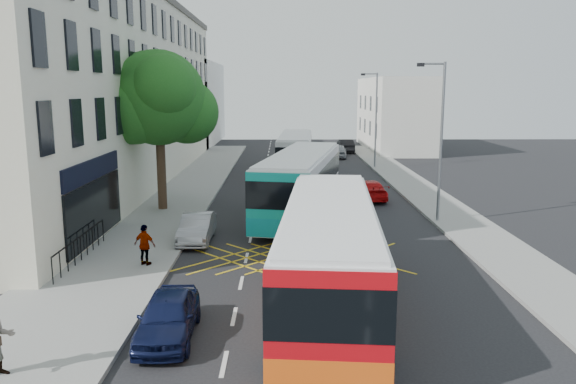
{
  "coord_description": "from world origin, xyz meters",
  "views": [
    {
      "loc": [
        -1.71,
        -16.17,
        6.88
      ],
      "look_at": [
        -1.46,
        9.0,
        2.2
      ],
      "focal_mm": 35.0,
      "sensor_mm": 36.0,
      "label": 1
    }
  ],
  "objects_px": {
    "street_tree": "(158,99)",
    "motorbike": "(334,297)",
    "bus_mid": "(301,183)",
    "pedestrian_far": "(145,245)",
    "lamp_far": "(375,115)",
    "bus_far": "(295,152)",
    "parked_car_silver": "(197,228)",
    "distant_car_silver": "(339,151)",
    "parked_car_blue": "(168,316)",
    "bus_near": "(329,254)",
    "lamp_near": "(439,134)",
    "distant_car_dark": "(345,146)",
    "red_hatchback": "(368,190)",
    "distant_car_grey": "(298,149)"
  },
  "relations": [
    {
      "from": "distant_car_silver",
      "to": "bus_mid",
      "type": "bearing_deg",
      "value": 87.01
    },
    {
      "from": "lamp_far",
      "to": "distant_car_silver",
      "type": "relative_size",
      "value": 2.01
    },
    {
      "from": "lamp_far",
      "to": "parked_car_silver",
      "type": "xyz_separation_m",
      "value": [
        -11.8,
        -23.43,
        -3.98
      ]
    },
    {
      "from": "distant_car_grey",
      "to": "red_hatchback",
      "type": "bearing_deg",
      "value": -88.31
    },
    {
      "from": "lamp_far",
      "to": "red_hatchback",
      "type": "height_order",
      "value": "lamp_far"
    },
    {
      "from": "street_tree",
      "to": "bus_mid",
      "type": "relative_size",
      "value": 0.69
    },
    {
      "from": "bus_mid",
      "to": "distant_car_dark",
      "type": "height_order",
      "value": "bus_mid"
    },
    {
      "from": "lamp_far",
      "to": "motorbike",
      "type": "bearing_deg",
      "value": -101.09
    },
    {
      "from": "street_tree",
      "to": "distant_car_silver",
      "type": "xyz_separation_m",
      "value": [
        12.41,
        24.58,
        -5.61
      ]
    },
    {
      "from": "bus_far",
      "to": "distant_car_silver",
      "type": "relative_size",
      "value": 2.85
    },
    {
      "from": "parked_car_silver",
      "to": "distant_car_dark",
      "type": "relative_size",
      "value": 0.89
    },
    {
      "from": "bus_near",
      "to": "bus_far",
      "type": "distance_m",
      "value": 29.24
    },
    {
      "from": "bus_near",
      "to": "distant_car_grey",
      "type": "relative_size",
      "value": 2.37
    },
    {
      "from": "bus_near",
      "to": "parked_car_silver",
      "type": "bearing_deg",
      "value": 129.12
    },
    {
      "from": "bus_near",
      "to": "distant_car_grey",
      "type": "xyz_separation_m",
      "value": [
        0.09,
        40.06,
        -1.06
      ]
    },
    {
      "from": "bus_mid",
      "to": "motorbike",
      "type": "relative_size",
      "value": 5.81
    },
    {
      "from": "parked_car_blue",
      "to": "street_tree",
      "type": "bearing_deg",
      "value": 101.02
    },
    {
      "from": "parked_car_blue",
      "to": "pedestrian_far",
      "type": "relative_size",
      "value": 2.35
    },
    {
      "from": "parked_car_blue",
      "to": "parked_car_silver",
      "type": "relative_size",
      "value": 0.97
    },
    {
      "from": "distant_car_grey",
      "to": "street_tree",
      "type": "bearing_deg",
      "value": -115.89
    },
    {
      "from": "lamp_far",
      "to": "pedestrian_far",
      "type": "bearing_deg",
      "value": -115.77
    },
    {
      "from": "distant_car_silver",
      "to": "lamp_far",
      "type": "bearing_deg",
      "value": 114.01
    },
    {
      "from": "parked_car_silver",
      "to": "bus_mid",
      "type": "bearing_deg",
      "value": 45.81
    },
    {
      "from": "bus_mid",
      "to": "red_hatchback",
      "type": "xyz_separation_m",
      "value": [
        4.39,
        4.67,
        -1.22
      ]
    },
    {
      "from": "bus_near",
      "to": "distant_car_silver",
      "type": "relative_size",
      "value": 3.05
    },
    {
      "from": "motorbike",
      "to": "parked_car_blue",
      "type": "height_order",
      "value": "motorbike"
    },
    {
      "from": "lamp_near",
      "to": "motorbike",
      "type": "distance_m",
      "value": 14.73
    },
    {
      "from": "street_tree",
      "to": "motorbike",
      "type": "bearing_deg",
      "value": -62.16
    },
    {
      "from": "pedestrian_far",
      "to": "bus_far",
      "type": "bearing_deg",
      "value": -81.49
    },
    {
      "from": "bus_far",
      "to": "parked_car_blue",
      "type": "bearing_deg",
      "value": -94.47
    },
    {
      "from": "motorbike",
      "to": "parked_car_silver",
      "type": "height_order",
      "value": "motorbike"
    },
    {
      "from": "bus_mid",
      "to": "distant_car_grey",
      "type": "relative_size",
      "value": 2.47
    },
    {
      "from": "bus_mid",
      "to": "distant_car_silver",
      "type": "bearing_deg",
      "value": 91.28
    },
    {
      "from": "bus_near",
      "to": "pedestrian_far",
      "type": "bearing_deg",
      "value": 154.46
    },
    {
      "from": "bus_mid",
      "to": "pedestrian_far",
      "type": "height_order",
      "value": "bus_mid"
    },
    {
      "from": "distant_car_silver",
      "to": "pedestrian_far",
      "type": "bearing_deg",
      "value": 79.74
    },
    {
      "from": "lamp_far",
      "to": "bus_far",
      "type": "xyz_separation_m",
      "value": [
        -6.83,
        -2.06,
        -2.96
      ]
    },
    {
      "from": "parked_car_blue",
      "to": "distant_car_dark",
      "type": "distance_m",
      "value": 47.0
    },
    {
      "from": "street_tree",
      "to": "lamp_far",
      "type": "distance_m",
      "value": 22.57
    },
    {
      "from": "lamp_near",
      "to": "distant_car_grey",
      "type": "relative_size",
      "value": 1.56
    },
    {
      "from": "bus_near",
      "to": "distant_car_silver",
      "type": "distance_m",
      "value": 39.09
    },
    {
      "from": "lamp_near",
      "to": "lamp_far",
      "type": "height_order",
      "value": "same"
    },
    {
      "from": "street_tree",
      "to": "parked_car_blue",
      "type": "relative_size",
      "value": 2.35
    },
    {
      "from": "bus_near",
      "to": "red_hatchback",
      "type": "relative_size",
      "value": 2.89
    },
    {
      "from": "red_hatchback",
      "to": "lamp_far",
      "type": "bearing_deg",
      "value": -106.05
    },
    {
      "from": "bus_far",
      "to": "red_hatchback",
      "type": "xyz_separation_m",
      "value": [
        4.3,
        -11.69,
        -1.05
      ]
    },
    {
      "from": "parked_car_blue",
      "to": "distant_car_grey",
      "type": "xyz_separation_m",
      "value": [
        4.74,
        42.22,
        0.08
      ]
    },
    {
      "from": "parked_car_blue",
      "to": "distant_car_dark",
      "type": "bearing_deg",
      "value": 76.35
    },
    {
      "from": "lamp_far",
      "to": "distant_car_silver",
      "type": "height_order",
      "value": "lamp_far"
    },
    {
      "from": "motorbike",
      "to": "distant_car_dark",
      "type": "height_order",
      "value": "motorbike"
    }
  ]
}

